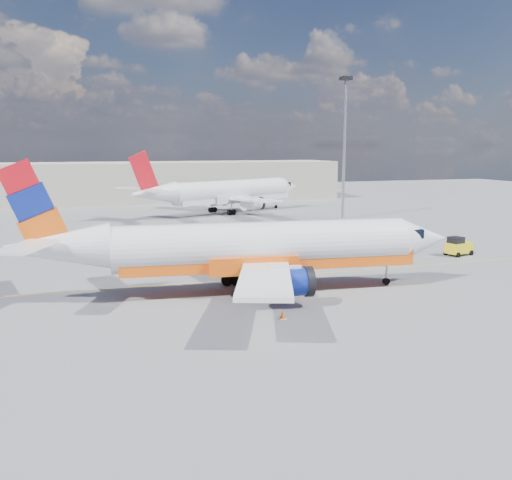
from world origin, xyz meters
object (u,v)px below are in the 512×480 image
object	(u,v)px
main_jet	(249,248)
gse_tug	(458,246)
second_jet	(226,192)
traffic_cone	(283,315)

from	to	relation	value
main_jet	gse_tug	size ratio (longest dim) A/B	11.19
second_jet	main_jet	bearing A→B (deg)	-127.23
second_jet	gse_tug	size ratio (longest dim) A/B	11.12
main_jet	gse_tug	world-z (taller)	main_jet
second_jet	traffic_cone	xyz separation A→B (m)	(-12.24, -58.65, -3.27)
gse_tug	traffic_cone	bearing A→B (deg)	-164.65
gse_tug	traffic_cone	world-z (taller)	gse_tug
second_jet	traffic_cone	bearing A→B (deg)	-125.60
main_jet	traffic_cone	bearing A→B (deg)	-84.00
second_jet	gse_tug	world-z (taller)	second_jet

